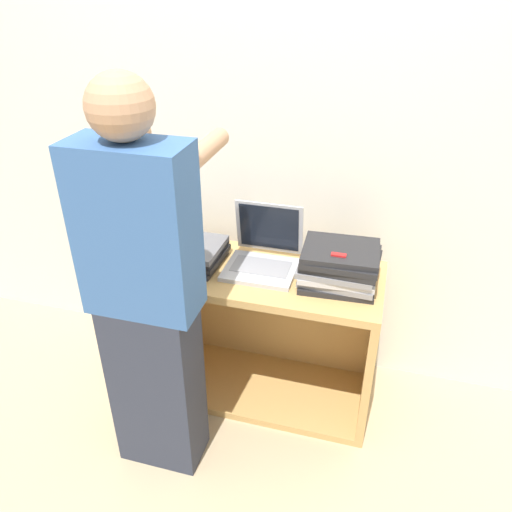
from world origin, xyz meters
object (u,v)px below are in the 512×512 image
laptop_stack_right (339,266)px  person (147,299)px  laptop_stack_left (188,252)px  laptop_open (263,255)px

laptop_stack_right → person: person is taller
laptop_stack_left → laptop_stack_right: laptop_stack_right is taller
laptop_open → person: (-0.31, -0.52, 0.06)m
laptop_open → laptop_stack_right: size_ratio=0.94×
laptop_open → person: 0.60m
laptop_stack_left → laptop_stack_right: (0.68, -0.00, 0.04)m
laptop_stack_left → laptop_stack_right: bearing=-0.0°
laptop_stack_left → person: bearing=-85.7°
laptop_stack_left → laptop_open: bearing=8.5°
laptop_stack_left → person: size_ratio=0.20×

